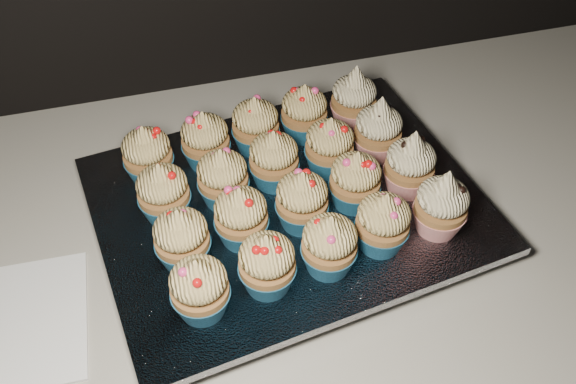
% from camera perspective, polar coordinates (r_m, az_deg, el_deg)
% --- Properties ---
extents(worktop, '(2.44, 0.64, 0.04)m').
position_cam_1_polar(worktop, '(0.84, -0.88, -2.98)').
color(worktop, beige).
rests_on(worktop, cabinet).
extents(napkin, '(0.18, 0.18, 0.00)m').
position_cam_1_polar(napkin, '(0.79, -23.62, -10.87)').
color(napkin, white).
rests_on(napkin, worktop).
extents(baking_tray, '(0.47, 0.38, 0.02)m').
position_cam_1_polar(baking_tray, '(0.81, 0.00, -1.90)').
color(baking_tray, black).
rests_on(baking_tray, worktop).
extents(foil_lining, '(0.51, 0.42, 0.01)m').
position_cam_1_polar(foil_lining, '(0.80, 0.00, -1.09)').
color(foil_lining, silver).
rests_on(foil_lining, baking_tray).
extents(cupcake_0, '(0.06, 0.06, 0.08)m').
position_cam_1_polar(cupcake_0, '(0.67, -7.87, -8.46)').
color(cupcake_0, '#1C5E85').
rests_on(cupcake_0, foil_lining).
extents(cupcake_1, '(0.06, 0.06, 0.08)m').
position_cam_1_polar(cupcake_1, '(0.69, -1.88, -6.37)').
color(cupcake_1, '#1C5E85').
rests_on(cupcake_1, foil_lining).
extents(cupcake_2, '(0.06, 0.06, 0.08)m').
position_cam_1_polar(cupcake_2, '(0.70, 3.70, -4.69)').
color(cupcake_2, '#1C5E85').
rests_on(cupcake_2, foil_lining).
extents(cupcake_3, '(0.06, 0.06, 0.08)m').
position_cam_1_polar(cupcake_3, '(0.73, 8.42, -2.72)').
color(cupcake_3, '#1C5E85').
rests_on(cupcake_3, foil_lining).
extents(cupcake_4, '(0.06, 0.06, 0.10)m').
position_cam_1_polar(cupcake_4, '(0.76, 13.48, -1.11)').
color(cupcake_4, red).
rests_on(cupcake_4, foil_lining).
extents(cupcake_5, '(0.06, 0.06, 0.08)m').
position_cam_1_polar(cupcake_5, '(0.72, -9.43, -4.09)').
color(cupcake_5, '#1C5E85').
rests_on(cupcake_5, foil_lining).
extents(cupcake_6, '(0.06, 0.06, 0.08)m').
position_cam_1_polar(cupcake_6, '(0.73, -4.20, -2.18)').
color(cupcake_6, '#1C5E85').
rests_on(cupcake_6, foil_lining).
extents(cupcake_7, '(0.06, 0.06, 0.08)m').
position_cam_1_polar(cupcake_7, '(0.75, 1.25, -0.77)').
color(cupcake_7, '#1C5E85').
rests_on(cupcake_7, foil_lining).
extents(cupcake_8, '(0.06, 0.06, 0.08)m').
position_cam_1_polar(cupcake_8, '(0.77, 5.99, 1.03)').
color(cupcake_8, '#1C5E85').
rests_on(cupcake_8, foil_lining).
extents(cupcake_9, '(0.06, 0.06, 0.10)m').
position_cam_1_polar(cupcake_9, '(0.80, 10.79, 2.39)').
color(cupcake_9, red).
rests_on(cupcake_9, foil_lining).
extents(cupcake_10, '(0.06, 0.06, 0.08)m').
position_cam_1_polar(cupcake_10, '(0.77, -11.02, -0.04)').
color(cupcake_10, '#1C5E85').
rests_on(cupcake_10, foil_lining).
extents(cupcake_11, '(0.06, 0.06, 0.08)m').
position_cam_1_polar(cupcake_11, '(0.77, -5.83, 1.26)').
color(cupcake_11, '#1C5E85').
rests_on(cupcake_11, foil_lining).
extents(cupcake_12, '(0.06, 0.06, 0.08)m').
position_cam_1_polar(cupcake_12, '(0.79, -1.27, 2.91)').
color(cupcake_12, '#1C5E85').
rests_on(cupcake_12, foil_lining).
extents(cupcake_13, '(0.06, 0.06, 0.08)m').
position_cam_1_polar(cupcake_13, '(0.81, 3.71, 4.08)').
color(cupcake_13, '#1C5E85').
rests_on(cupcake_13, foil_lining).
extents(cupcake_14, '(0.06, 0.06, 0.10)m').
position_cam_1_polar(cupcake_14, '(0.84, 8.02, 5.45)').
color(cupcake_14, red).
rests_on(cupcake_14, foil_lining).
extents(cupcake_15, '(0.06, 0.06, 0.08)m').
position_cam_1_polar(cupcake_15, '(0.82, -12.38, 3.25)').
color(cupcake_15, '#1C5E85').
rests_on(cupcake_15, foil_lining).
extents(cupcake_16, '(0.06, 0.06, 0.08)m').
position_cam_1_polar(cupcake_16, '(0.83, -7.36, 4.60)').
color(cupcake_16, '#1C5E85').
rests_on(cupcake_16, foil_lining).
extents(cupcake_17, '(0.06, 0.06, 0.08)m').
position_cam_1_polar(cupcake_17, '(0.84, -2.91, 5.94)').
color(cupcake_17, '#1C5E85').
rests_on(cupcake_17, foil_lining).
extents(cupcake_18, '(0.06, 0.06, 0.08)m').
position_cam_1_polar(cupcake_18, '(0.86, 1.45, 7.07)').
color(cupcake_18, '#1C5E85').
rests_on(cupcake_18, foil_lining).
extents(cupcake_19, '(0.06, 0.06, 0.10)m').
position_cam_1_polar(cupcake_19, '(0.89, 5.87, 8.24)').
color(cupcake_19, red).
rests_on(cupcake_19, foil_lining).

